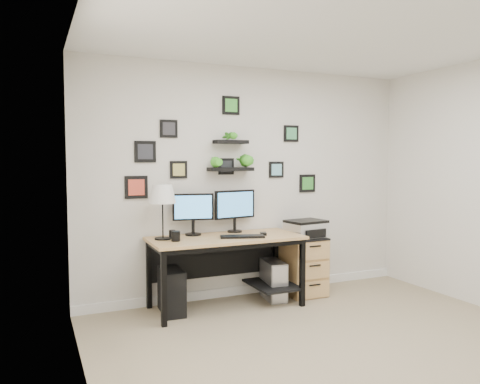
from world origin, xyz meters
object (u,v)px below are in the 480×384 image
monitor_left (193,211)px  mug (176,236)px  pc_tower_grey (273,280)px  pc_tower_black (172,291)px  monitor_right (235,207)px  table_lamp (162,195)px  file_cabinet (302,265)px  printer (306,229)px  desk (228,248)px

monitor_left → mug: bearing=-134.8°
pc_tower_grey → pc_tower_black: bearing=179.9°
monitor_right → table_lamp: size_ratio=0.90×
monitor_right → file_cabinet: bearing=-10.7°
pc_tower_black → pc_tower_grey: bearing=2.4°
pc_tower_grey → printer: 0.70m
table_lamp → file_cabinet: size_ratio=0.83×
mug → file_cabinet: 1.62m
monitor_left → table_lamp: size_ratio=0.80×
mug → table_lamp: bearing=118.6°
desk → mug: size_ratio=15.97×
monitor_right → pc_tower_black: 1.14m
monitor_left → printer: monitor_left is taller
table_lamp → desk: bearing=-6.7°
pc_tower_grey → mug: bearing=-175.2°
monitor_right → printer: monitor_right is taller
mug → printer: 1.58m
table_lamp → monitor_right: bearing=8.6°
table_lamp → file_cabinet: (1.64, -0.02, -0.86)m
pc_tower_black → file_cabinet: bearing=4.0°
desk → monitor_left: bearing=148.8°
pc_tower_grey → file_cabinet: bearing=6.2°
desk → file_cabinet: desk is taller
monitor_right → pc_tower_black: size_ratio=1.12×
printer → table_lamp: bearing=178.0°
monitor_left → printer: size_ratio=0.96×
desk → monitor_right: bearing=50.3°
desk → mug: 0.62m
file_cabinet → monitor_right: bearing=169.3°
mug → monitor_left: bearing=45.2°
monitor_right → pc_tower_grey: bearing=-26.6°
pc_tower_black → desk: bearing=0.9°
monitor_right → mug: monitor_right is taller
monitor_right → printer: 0.87m
monitor_right → monitor_left: bearing=-178.4°
pc_tower_grey → file_cabinet: file_cabinet is taller
mug → printer: size_ratio=0.22×
mug → file_cabinet: size_ratio=0.15×
monitor_left → monitor_right: bearing=1.6°
file_cabinet → pc_tower_black: bearing=-178.5°
monitor_left → pc_tower_grey: 1.20m
pc_tower_black → printer: (1.59, 0.00, 0.54)m
monitor_right → mug: (-0.76, -0.29, -0.23)m
pc_tower_black → table_lamp: bearing=139.0°
mug → pc_tower_grey: 1.29m
table_lamp → pc_tower_grey: (1.24, -0.06, -0.98)m
monitor_left → pc_tower_black: (-0.29, -0.18, -0.79)m
monitor_right → pc_tower_grey: (0.39, -0.19, -0.81)m
desk → file_cabinet: 1.00m
table_lamp → file_cabinet: 1.85m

